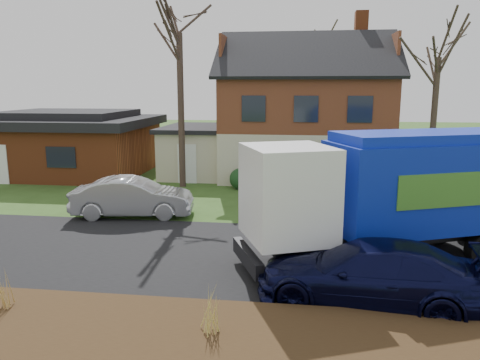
# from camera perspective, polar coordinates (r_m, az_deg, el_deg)

# --- Properties ---
(ground) EXTENTS (120.00, 120.00, 0.00)m
(ground) POSITION_cam_1_polar(r_m,az_deg,el_deg) (14.31, -0.24, -9.38)
(ground) COLOR #2F4E1A
(ground) RESTS_ON ground
(road) EXTENTS (80.00, 7.00, 0.02)m
(road) POSITION_cam_1_polar(r_m,az_deg,el_deg) (14.31, -0.24, -9.34)
(road) COLOR black
(road) RESTS_ON ground
(mulch_verge) EXTENTS (80.00, 3.50, 0.30)m
(mulch_verge) POSITION_cam_1_polar(r_m,az_deg,el_deg) (9.52, -4.80, -19.66)
(mulch_verge) COLOR #311F10
(mulch_verge) RESTS_ON ground
(main_house) EXTENTS (12.95, 8.95, 9.26)m
(main_house) POSITION_cam_1_polar(r_m,az_deg,el_deg) (27.21, 6.91, 8.99)
(main_house) COLOR #BEB499
(main_house) RESTS_ON ground
(ranch_house) EXTENTS (9.80, 8.20, 3.70)m
(ranch_house) POSITION_cam_1_polar(r_m,az_deg,el_deg) (29.86, -20.16, 4.32)
(ranch_house) COLOR #994521
(ranch_house) RESTS_ON ground
(garbage_truck) EXTENTS (9.09, 5.51, 3.79)m
(garbage_truck) POSITION_cam_1_polar(r_m,az_deg,el_deg) (14.24, 19.04, -0.95)
(garbage_truck) COLOR black
(garbage_truck) RESTS_ON ground
(silver_sedan) EXTENTS (4.88, 2.31, 1.55)m
(silver_sedan) POSITION_cam_1_polar(r_m,az_deg,el_deg) (18.98, -12.94, -2.06)
(silver_sedan) COLOR #A4A7AB
(silver_sedan) RESTS_ON ground
(navy_wagon) EXTENTS (5.46, 2.77, 1.52)m
(navy_wagon) POSITION_cam_1_polar(r_m,az_deg,el_deg) (11.56, 15.44, -10.91)
(navy_wagon) COLOR black
(navy_wagon) RESTS_ON ground
(tree_front_west) EXTENTS (3.59, 3.59, 10.66)m
(tree_front_west) POSITION_cam_1_polar(r_m,az_deg,el_deg) (24.21, -7.50, 20.00)
(tree_front_west) COLOR #3D2C24
(tree_front_west) RESTS_ON ground
(tree_front_east) EXTENTS (3.31, 3.31, 9.21)m
(tree_front_east) POSITION_cam_1_polar(r_m,az_deg,el_deg) (24.66, 23.24, 16.03)
(tree_front_east) COLOR #3E3125
(tree_front_east) RESTS_ON ground
(tree_back) EXTENTS (3.19, 3.19, 10.11)m
(tree_back) POSITION_cam_1_polar(r_m,az_deg,el_deg) (34.04, 9.51, 16.76)
(tree_back) COLOR #423A27
(tree_back) RESTS_ON ground
(grass_clump_mid) EXTENTS (0.33, 0.27, 0.92)m
(grass_clump_mid) POSITION_cam_1_polar(r_m,az_deg,el_deg) (9.48, -3.41, -15.58)
(grass_clump_mid) COLOR tan
(grass_clump_mid) RESTS_ON mulch_verge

